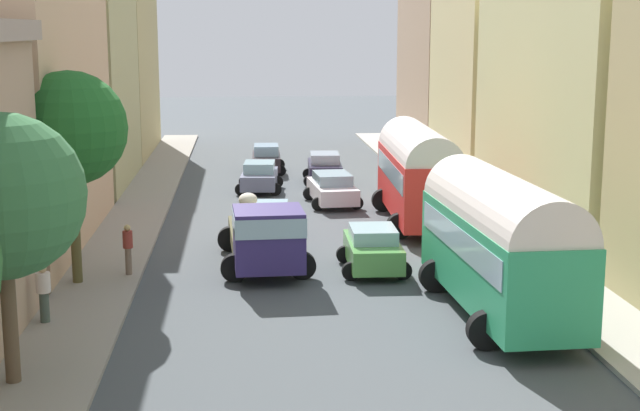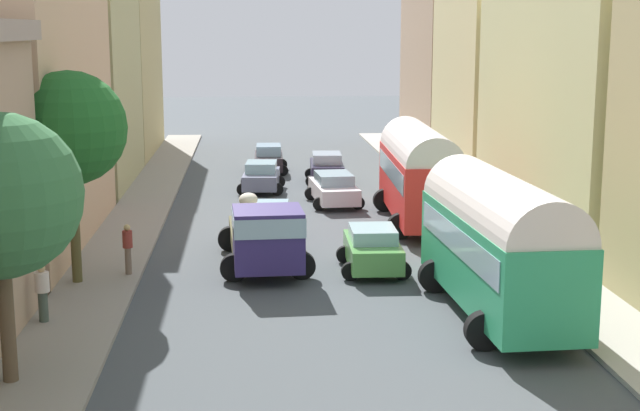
% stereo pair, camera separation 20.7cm
% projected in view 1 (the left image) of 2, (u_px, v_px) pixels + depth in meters
% --- Properties ---
extents(ground_plane, '(154.00, 154.00, 0.00)m').
position_uv_depth(ground_plane, '(312.00, 238.00, 35.65)').
color(ground_plane, '#494F53').
extents(sidewalk_left, '(2.50, 70.00, 0.14)m').
position_uv_depth(sidewalk_left, '(123.00, 240.00, 35.03)').
color(sidewalk_left, gray).
rests_on(sidewalk_left, ground).
extents(sidewalk_right, '(2.50, 70.00, 0.14)m').
position_uv_depth(sidewalk_right, '(495.00, 233.00, 36.23)').
color(sidewalk_right, '#ABA79D').
rests_on(sidewalk_right, ground).
extents(building_left_2, '(5.38, 14.16, 11.70)m').
position_uv_depth(building_left_2, '(7.00, 89.00, 33.46)').
color(building_left_2, tan).
rests_on(building_left_2, ground).
extents(building_left_3, '(6.01, 11.15, 10.97)m').
position_uv_depth(building_left_3, '(72.00, 79.00, 46.69)').
color(building_left_3, tan).
rests_on(building_left_3, ground).
extents(building_left_4, '(4.28, 12.83, 12.06)m').
position_uv_depth(building_left_4, '(116.00, 60.00, 58.58)').
color(building_left_4, tan).
rests_on(building_left_4, ground).
extents(building_right_2, '(5.42, 14.82, 10.31)m').
position_uv_depth(building_right_2, '(590.00, 101.00, 36.63)').
color(building_right_2, '#C9C386').
rests_on(building_right_2, ground).
extents(building_right_3, '(4.92, 10.32, 9.87)m').
position_uv_depth(building_right_3, '(493.00, 86.00, 49.76)').
color(building_right_3, '#D4C388').
rests_on(building_right_3, ground).
extents(building_right_4, '(4.95, 11.45, 11.98)m').
position_uv_depth(building_right_4, '(449.00, 60.00, 60.43)').
color(building_right_4, tan).
rests_on(building_right_4, ground).
extents(parked_bus_0, '(3.46, 8.56, 4.07)m').
position_uv_depth(parked_bus_0, '(499.00, 238.00, 25.55)').
color(parked_bus_0, '#2C9D66').
rests_on(parked_bus_0, ground).
extents(parked_bus_1, '(3.40, 8.88, 4.10)m').
position_uv_depth(parked_bus_1, '(418.00, 170.00, 37.88)').
color(parked_bus_1, red).
rests_on(parked_bus_1, ground).
extents(cargo_truck_0, '(3.28, 7.09, 2.37)m').
position_uv_depth(cargo_truck_0, '(266.00, 234.00, 30.64)').
color(cargo_truck_0, navy).
rests_on(cargo_truck_0, ground).
extents(car_0, '(2.31, 4.16, 1.54)m').
position_uv_depth(car_0, '(270.00, 224.00, 34.55)').
color(car_0, silver).
rests_on(car_0, ground).
extents(car_1, '(2.46, 3.87, 1.49)m').
position_uv_depth(car_1, '(260.00, 177.00, 45.82)').
color(car_1, slate).
rests_on(car_1, ground).
extents(car_2, '(2.20, 3.90, 1.58)m').
position_uv_depth(car_2, '(266.00, 159.00, 51.81)').
color(car_2, '#2C2124').
rests_on(car_2, ground).
extents(car_4, '(2.33, 3.67, 1.50)m').
position_uv_depth(car_4, '(373.00, 249.00, 30.67)').
color(car_4, '#569D47').
rests_on(car_4, ground).
extents(car_5, '(2.56, 4.43, 1.48)m').
position_uv_depth(car_5, '(332.00, 188.00, 42.37)').
color(car_5, silver).
rests_on(car_5, ground).
extents(car_6, '(2.39, 4.04, 1.60)m').
position_uv_depth(car_6, '(325.00, 168.00, 48.30)').
color(car_6, '#1E1A30').
rests_on(car_6, ground).
extents(pedestrian_0, '(0.39, 0.39, 1.80)m').
position_uv_depth(pedestrian_0, '(128.00, 248.00, 29.69)').
color(pedestrian_0, '#796452').
rests_on(pedestrian_0, ground).
extents(pedestrian_3, '(0.56, 0.56, 1.75)m').
position_uv_depth(pedestrian_3, '(44.00, 292.00, 24.85)').
color(pedestrian_3, '#445349').
rests_on(pedestrian_3, ground).
extents(roadside_tree_1, '(3.68, 3.68, 6.25)m').
position_uv_depth(roadside_tree_1, '(2.00, 197.00, 19.98)').
color(roadside_tree_1, brown).
rests_on(roadside_tree_1, ground).
extents(roadside_tree_2, '(3.52, 3.52, 6.77)m').
position_uv_depth(roadside_tree_2, '(70.00, 129.00, 28.04)').
color(roadside_tree_2, brown).
rests_on(roadside_tree_2, ground).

